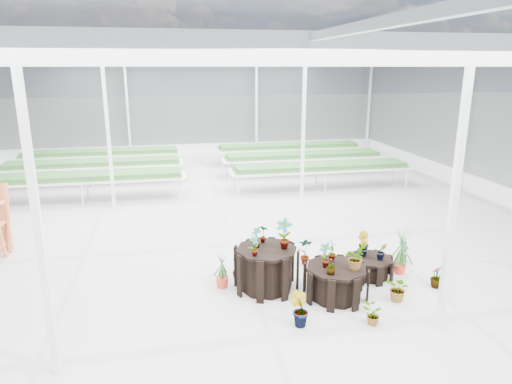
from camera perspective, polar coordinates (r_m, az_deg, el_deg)
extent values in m
plane|color=gray|center=(10.94, -3.48, -7.19)|extent=(24.00, 24.00, 0.00)
cylinder|color=black|center=(8.97, 1.29, -9.53)|extent=(1.60, 1.60, 0.84)
cylinder|color=black|center=(8.82, 9.93, -11.01)|extent=(1.46, 1.46, 0.62)
cylinder|color=black|center=(9.81, 13.98, -9.07)|extent=(0.96, 0.96, 0.42)
imported|color=#2C5927|center=(8.77, 0.11, -5.67)|extent=(0.24, 0.27, 0.42)
imported|color=#2C5927|center=(8.70, 3.52, -5.23)|extent=(0.38, 0.34, 0.60)
imported|color=#2C5927|center=(9.03, 0.91, -5.21)|extent=(0.23, 0.22, 0.37)
imported|color=#2C5927|center=(8.39, -0.19, -6.76)|extent=(0.25, 0.23, 0.40)
imported|color=#2C5927|center=(8.54, 8.66, -7.78)|extent=(0.28, 0.31, 0.48)
imported|color=#2C5927|center=(8.59, 12.25, -8.00)|extent=(0.50, 0.52, 0.44)
imported|color=#2C5927|center=(8.82, 9.54, -7.09)|extent=(0.18, 0.26, 0.47)
imported|color=#2C5927|center=(8.32, 9.37, -9.12)|extent=(0.24, 0.24, 0.31)
imported|color=#2C5927|center=(9.69, 13.25, -6.81)|extent=(0.17, 0.21, 0.36)
imported|color=#2C5927|center=(9.59, 15.45, -7.16)|extent=(0.24, 0.21, 0.38)
imported|color=#2C5927|center=(9.81, 13.23, -6.17)|extent=(0.26, 0.30, 0.47)
imported|color=#2C5927|center=(9.20, -1.86, -9.57)|extent=(0.50, 0.50, 0.63)
imported|color=#2C5927|center=(7.86, 5.40, -14.39)|extent=(0.42, 0.42, 0.60)
imported|color=#2C5927|center=(8.15, 14.32, -14.67)|extent=(0.41, 0.40, 0.36)
imported|color=#2C5927|center=(8.98, 17.42, -11.49)|extent=(0.56, 0.57, 0.48)
imported|color=#2C5927|center=(9.75, 21.66, -9.84)|extent=(0.34, 0.34, 0.44)
imported|color=#2C5927|center=(10.69, 17.93, -6.98)|extent=(0.34, 0.30, 0.53)
imported|color=#2C5927|center=(10.10, 6.21, -7.33)|extent=(0.37, 0.29, 0.62)
imported|color=#2C5927|center=(9.77, -0.63, -8.18)|extent=(0.68, 0.67, 0.58)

